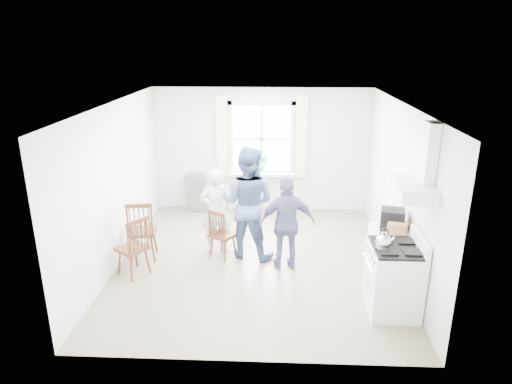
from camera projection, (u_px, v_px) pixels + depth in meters
The scene contains 16 objects.
room_shell at pixel (256, 187), 7.21m from camera, with size 4.62×5.12×2.64m.
window_assembly at pixel (261, 143), 9.47m from camera, with size 1.88×0.24×1.70m.
range_hood at pixel (418, 177), 5.65m from camera, with size 0.45×0.76×0.94m.
shelf_unit at pixel (196, 192), 9.76m from camera, with size 0.40×0.30×0.80m, color slate.
gas_stove at pixel (394, 278), 6.11m from camera, with size 0.68×0.76×1.12m.
kettle at pixel (383, 242), 5.86m from camera, with size 0.20×0.20×0.29m.
low_cabinet at pixel (387, 257), 6.78m from camera, with size 0.50×0.55×0.90m, color silver.
stereo_stack at pixel (392, 219), 6.60m from camera, with size 0.39×0.37×0.30m.
cardboard_box at pixel (398, 228), 6.45m from camera, with size 0.26×0.19×0.17m, color #9D744B.
windsor_chair_a at pixel (141, 225), 7.44m from camera, with size 0.50×0.49×1.05m.
windsor_chair_b at pixel (219, 229), 7.55m from camera, with size 0.50×0.50×0.87m.
windsor_chair_c at pixel (136, 241), 6.96m from camera, with size 0.56×0.57×0.97m.
person_left at pixel (216, 211), 7.74m from camera, with size 0.55×0.55×1.50m, color silver.
person_mid at pixel (248, 203), 7.54m from camera, with size 0.92×0.92×1.90m, color #4B608D.
person_right at pixel (287, 224), 7.17m from camera, with size 0.90×0.90×1.54m, color navy.
potted_plant at pixel (263, 164), 9.52m from camera, with size 0.20×0.20×0.37m, color #33733A.
Camera 1 is at (0.31, -6.84, 3.54)m, focal length 32.00 mm.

